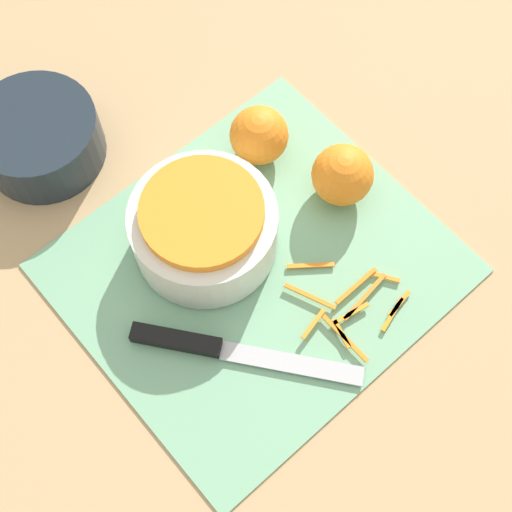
% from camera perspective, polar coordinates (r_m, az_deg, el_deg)
% --- Properties ---
extents(ground_plane, '(4.00, 4.00, 0.00)m').
position_cam_1_polar(ground_plane, '(0.85, -0.00, -1.00)').
color(ground_plane, tan).
extents(cutting_board, '(0.42, 0.38, 0.01)m').
position_cam_1_polar(cutting_board, '(0.84, -0.00, -0.92)').
color(cutting_board, '#75AD84').
rests_on(cutting_board, ground_plane).
extents(bowl_speckled, '(0.17, 0.17, 0.09)m').
position_cam_1_polar(bowl_speckled, '(0.82, -4.19, 2.32)').
color(bowl_speckled, silver).
rests_on(bowl_speckled, cutting_board).
extents(bowl_dark, '(0.15, 0.15, 0.07)m').
position_cam_1_polar(bowl_dark, '(0.93, -16.95, 9.03)').
color(bowl_dark, '#1E2833').
rests_on(bowl_dark, ground_plane).
extents(knife, '(0.18, 0.22, 0.02)m').
position_cam_1_polar(knife, '(0.80, -4.16, -7.17)').
color(knife, black).
rests_on(knife, cutting_board).
extents(orange_left, '(0.07, 0.07, 0.07)m').
position_cam_1_polar(orange_left, '(0.88, 0.25, 9.63)').
color(orange_left, orange).
rests_on(orange_left, cutting_board).
extents(orange_right, '(0.07, 0.07, 0.07)m').
position_cam_1_polar(orange_right, '(0.86, 6.93, 6.45)').
color(orange_right, orange).
rests_on(orange_right, cutting_board).
extents(peel_pile, '(0.14, 0.15, 0.01)m').
position_cam_1_polar(peel_pile, '(0.83, 7.48, -3.78)').
color(peel_pile, orange).
rests_on(peel_pile, cutting_board).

